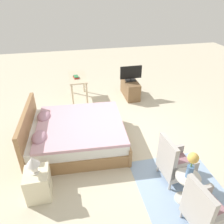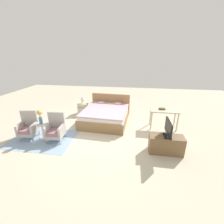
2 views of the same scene
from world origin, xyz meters
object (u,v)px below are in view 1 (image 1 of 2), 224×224
(nightstand, at_px, (38,184))
(bed, at_px, (75,134))
(side_table, at_px, (186,185))
(table_lamp, at_px, (33,163))
(armchair_by_window_left, at_px, (205,211))
(book_stack, at_px, (76,77))
(tv_flatscreen, at_px, (131,73))
(tv_stand, at_px, (130,88))
(armchair_by_window_right, at_px, (174,163))
(flower_vase, at_px, (192,163))
(vanity_desk, at_px, (78,80))

(nightstand, bearing_deg, bed, -29.76)
(side_table, relative_size, table_lamp, 1.68)
(armchair_by_window_left, distance_m, side_table, 0.50)
(bed, height_order, book_stack, bed)
(tv_flatscreen, xyz_separation_m, book_stack, (0.09, 1.68, -0.01))
(bed, relative_size, tv_stand, 2.28)
(armchair_by_window_right, xyz_separation_m, tv_flatscreen, (3.50, -0.20, 0.39))
(table_lamp, height_order, book_stack, table_lamp)
(armchair_by_window_right, height_order, side_table, armchair_by_window_right)
(bed, relative_size, armchair_by_window_left, 2.38)
(tv_flatscreen, bearing_deg, side_table, 176.95)
(armchair_by_window_right, height_order, book_stack, armchair_by_window_right)
(table_lamp, distance_m, book_stack, 3.58)
(table_lamp, bearing_deg, armchair_by_window_left, -114.83)
(bed, bearing_deg, flower_vase, -137.95)
(nightstand, height_order, book_stack, book_stack)
(tv_stand, height_order, vanity_desk, vanity_desk)
(armchair_by_window_right, height_order, nightstand, armchair_by_window_right)
(table_lamp, height_order, tv_flatscreen, tv_flatscreen)
(nightstand, bearing_deg, armchair_by_window_left, -114.83)
(tv_stand, height_order, book_stack, book_stack)
(armchair_by_window_right, relative_size, tv_flatscreen, 1.35)
(flower_vase, relative_size, book_stack, 1.98)
(tv_stand, bearing_deg, armchair_by_window_left, 177.48)
(vanity_desk, bearing_deg, book_stack, 151.12)
(tv_flatscreen, xyz_separation_m, vanity_desk, (0.18, 1.63, -0.15))
(armchair_by_window_right, relative_size, book_stack, 3.82)
(armchair_by_window_left, distance_m, vanity_desk, 4.88)
(armchair_by_window_right, relative_size, table_lamp, 2.79)
(side_table, xyz_separation_m, book_stack, (4.07, 1.47, 0.42))
(armchair_by_window_right, distance_m, tv_stand, 3.50)
(armchair_by_window_left, relative_size, book_stack, 3.82)
(bed, distance_m, flower_vase, 2.57)
(armchair_by_window_right, bearing_deg, armchair_by_window_left, -179.97)
(armchair_by_window_right, bearing_deg, side_table, 178.25)
(side_table, bearing_deg, armchair_by_window_right, -1.75)
(armchair_by_window_left, xyz_separation_m, tv_flatscreen, (4.48, -0.20, 0.39))
(flower_vase, xyz_separation_m, nightstand, (0.62, 2.39, -0.58))
(table_lamp, xyz_separation_m, tv_flatscreen, (3.37, -2.60, 0.03))
(bed, distance_m, armchair_by_window_right, 2.18)
(armchair_by_window_left, relative_size, tv_stand, 0.96)
(side_table, bearing_deg, nightstand, 75.57)
(table_lamp, xyz_separation_m, tv_stand, (3.36, -2.60, -0.48))
(table_lamp, bearing_deg, book_stack, -15.00)
(armchair_by_window_right, distance_m, table_lamp, 2.44)
(nightstand, relative_size, book_stack, 2.21)
(armchair_by_window_right, relative_size, vanity_desk, 0.88)
(armchair_by_window_left, height_order, side_table, armchair_by_window_left)
(book_stack, bearing_deg, table_lamp, 165.00)
(bed, xyz_separation_m, nightstand, (-1.25, 0.71, -0.03))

